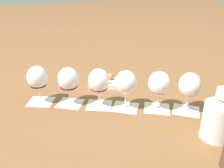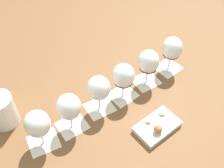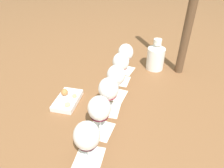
{
  "view_description": "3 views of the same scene",
  "coord_description": "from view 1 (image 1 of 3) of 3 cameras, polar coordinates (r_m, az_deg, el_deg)",
  "views": [
    {
      "loc": [
        -0.77,
        0.42,
        0.52
      ],
      "look_at": [
        0.0,
        0.0,
        0.1
      ],
      "focal_mm": 38.0,
      "sensor_mm": 36.0,
      "label": 1
    },
    {
      "loc": [
        0.22,
        -0.68,
        0.89
      ],
      "look_at": [
        0.0,
        0.0,
        0.1
      ],
      "focal_mm": 45.0,
      "sensor_mm": 36.0,
      "label": 2
    },
    {
      "loc": [
        0.26,
        0.69,
        0.61
      ],
      "look_at": [
        0.0,
        0.0,
        0.1
      ],
      "focal_mm": 32.0,
      "sensor_mm": 36.0,
      "label": 3
    }
  ],
  "objects": [
    {
      "name": "tasting_card_2",
      "position": [
        1.01,
        3.24,
        -5.59
      ],
      "size": [
        0.14,
        0.14,
        0.0
      ],
      "color": "silver",
      "rests_on": "ground_plane"
    },
    {
      "name": "wine_glass_5",
      "position": [
        1.05,
        -17.46,
        1.1
      ],
      "size": [
        0.09,
        0.09,
        0.17
      ],
      "color": "white",
      "rests_on": "tasting_card_5"
    },
    {
      "name": "tasting_card_4",
      "position": [
        1.06,
        -9.99,
        -4.58
      ],
      "size": [
        0.14,
        0.14,
        0.0
      ],
      "color": "silver",
      "rests_on": "ground_plane"
    },
    {
      "name": "wine_glass_4",
      "position": [
        1.01,
        -10.45,
        0.81
      ],
      "size": [
        0.09,
        0.09,
        0.17
      ],
      "color": "white",
      "rests_on": "tasting_card_4"
    },
    {
      "name": "snack_dish",
      "position": [
        1.2,
        -1.36,
        0.35
      ],
      "size": [
        0.17,
        0.19,
        0.06
      ],
      "color": "silver",
      "rests_on": "ground_plane"
    },
    {
      "name": "ceramic_vase",
      "position": [
        0.88,
        24.24,
        -7.28
      ],
      "size": [
        0.1,
        0.1,
        0.19
      ],
      "color": "white",
      "rests_on": "ground_plane"
    },
    {
      "name": "wine_glass_1",
      "position": [
        0.97,
        11.23,
        -0.26
      ],
      "size": [
        0.09,
        0.09,
        0.17
      ],
      "color": "white",
      "rests_on": "tasting_card_1"
    },
    {
      "name": "wine_glass_3",
      "position": [
        0.98,
        -3.21,
        0.45
      ],
      "size": [
        0.09,
        0.09,
        0.17
      ],
      "color": "white",
      "rests_on": "tasting_card_3"
    },
    {
      "name": "tasting_card_0",
      "position": [
        1.04,
        17.36,
        -6.04
      ],
      "size": [
        0.14,
        0.14,
        0.0
      ],
      "color": "silver",
      "rests_on": "ground_plane"
    },
    {
      "name": "tasting_card_3",
      "position": [
        1.03,
        -3.06,
        -5.07
      ],
      "size": [
        0.14,
        0.14,
        0.0
      ],
      "color": "silver",
      "rests_on": "ground_plane"
    },
    {
      "name": "tasting_card_5",
      "position": [
        1.1,
        -16.75,
        -4.06
      ],
      "size": [
        0.14,
        0.14,
        0.0
      ],
      "color": "silver",
      "rests_on": "ground_plane"
    },
    {
      "name": "wine_glass_2",
      "position": [
        0.96,
        3.39,
        -0.05
      ],
      "size": [
        0.09,
        0.09,
        0.17
      ],
      "color": "white",
      "rests_on": "tasting_card_2"
    },
    {
      "name": "tasting_card_1",
      "position": [
        1.02,
        10.73,
        -5.76
      ],
      "size": [
        0.14,
        0.14,
        0.0
      ],
      "color": "silver",
      "rests_on": "ground_plane"
    },
    {
      "name": "wine_glass_0",
      "position": [
        0.99,
        18.15,
        -0.66
      ],
      "size": [
        0.09,
        0.09,
        0.17
      ],
      "color": "white",
      "rests_on": "tasting_card_0"
    },
    {
      "name": "ground_plane",
      "position": [
        1.02,
        0.17,
        -5.43
      ],
      "size": [
        8.0,
        8.0,
        0.0
      ],
      "primitive_type": "plane",
      "color": "brown"
    }
  ]
}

